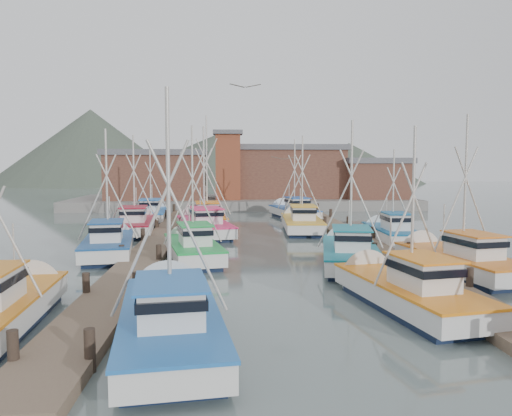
{
  "coord_description": "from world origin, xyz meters",
  "views": [
    {
      "loc": [
        -2.36,
        -29.21,
        5.57
      ],
      "look_at": [
        -0.26,
        4.64,
        2.6
      ],
      "focal_mm": 35.0,
      "sensor_mm": 36.0,
      "label": 1
    }
  ],
  "objects": [
    {
      "name": "shed_right",
      "position": [
        17.0,
        34.0,
        3.84
      ],
      "size": [
        8.48,
        6.36,
        5.2
      ],
      "color": "brown",
      "rests_on": "quay"
    },
    {
      "name": "boat_14",
      "position": [
        -9.65,
        20.46,
        0.68
      ],
      "size": [
        3.4,
        9.19,
        7.97
      ],
      "rotation": [
        0.0,
        0.0,
        0.07
      ],
      "color": "#101B35",
      "rests_on": "ground"
    },
    {
      "name": "shed_center",
      "position": [
        6.0,
        37.0,
        4.69
      ],
      "size": [
        14.84,
        9.54,
        6.9
      ],
      "color": "brown",
      "rests_on": "quay"
    },
    {
      "name": "boat_9",
      "position": [
        4.05,
        12.35,
        0.68
      ],
      "size": [
        3.58,
        9.67,
        8.77
      ],
      "rotation": [
        0.0,
        0.0,
        -0.06
      ],
      "color": "#101B35",
      "rests_on": "ground"
    },
    {
      "name": "boat_1",
      "position": [
        4.5,
        -10.47,
        0.68
      ],
      "size": [
        4.12,
        8.84,
        7.68
      ],
      "rotation": [
        0.0,
        0.0,
        0.19
      ],
      "color": "#101B35",
      "rests_on": "ground"
    },
    {
      "name": "boat_2",
      "position": [
        -10.01,
        -11.62,
        0.67
      ],
      "size": [
        3.01,
        8.32,
        6.6
      ],
      "rotation": [
        0.0,
        0.0,
        0.06
      ],
      "color": "#101B35",
      "rests_on": "ground"
    },
    {
      "name": "boat_12",
      "position": [
        -4.06,
        16.45,
        0.69
      ],
      "size": [
        4.3,
        10.03,
        10.78
      ],
      "rotation": [
        0.0,
        0.0,
        0.09
      ],
      "color": "#101B35",
      "rests_on": "ground"
    },
    {
      "name": "boat_11",
      "position": [
        9.4,
        5.55,
        0.68
      ],
      "size": [
        2.97,
        8.02,
        7.23
      ],
      "rotation": [
        0.0,
        0.0,
        -0.03
      ],
      "color": "#101B35",
      "rests_on": "ground"
    },
    {
      "name": "boat_8",
      "position": [
        -4.18,
        10.78,
        0.68
      ],
      "size": [
        5.25,
        10.9,
        9.52
      ],
      "rotation": [
        0.0,
        0.0,
        0.2
      ],
      "color": "#101B35",
      "rests_on": "ground"
    },
    {
      "name": "boat_7",
      "position": [
        9.36,
        -4.62,
        0.68
      ],
      "size": [
        4.24,
        9.07,
        8.76
      ],
      "rotation": [
        0.0,
        0.0,
        0.19
      ],
      "color": "#101B35",
      "rests_on": "ground"
    },
    {
      "name": "boat_0",
      "position": [
        -4.15,
        -13.52,
        0.68
      ],
      "size": [
        4.1,
        9.69,
        8.67
      ],
      "rotation": [
        0.0,
        0.0,
        0.13
      ],
      "color": "#101B35",
      "rests_on": "ground"
    },
    {
      "name": "distant_hills",
      "position": [
        -12.76,
        122.59,
        0.0
      ],
      "size": [
        175.0,
        140.0,
        42.0
      ],
      "color": "#434F42",
      "rests_on": "ground"
    },
    {
      "name": "dock_right",
      "position": [
        7.0,
        4.04,
        0.21
      ],
      "size": [
        2.3,
        46.0,
        1.5
      ],
      "color": "brown",
      "rests_on": "ground"
    },
    {
      "name": "lookout_tower",
      "position": [
        -2.0,
        33.0,
        5.55
      ],
      "size": [
        3.6,
        3.6,
        8.5
      ],
      "color": "brown",
      "rests_on": "quay"
    },
    {
      "name": "boat_10",
      "position": [
        -9.71,
        11.89,
        0.68
      ],
      "size": [
        3.82,
        9.74,
        8.77
      ],
      "rotation": [
        0.0,
        0.0,
        0.09
      ],
      "color": "#101B35",
      "rests_on": "ground"
    },
    {
      "name": "gull_far",
      "position": [
        1.18,
        0.71,
        5.93
      ],
      "size": [
        1.55,
        0.62,
        0.24
      ],
      "rotation": [
        0.0,
        0.0,
        0.08
      ],
      "color": "gray",
      "rests_on": "ground"
    },
    {
      "name": "quay",
      "position": [
        0.0,
        37.0,
        0.6
      ],
      "size": [
        44.0,
        16.0,
        1.2
      ],
      "primitive_type": "cube",
      "color": "slate",
      "rests_on": "ground"
    },
    {
      "name": "boat_6",
      "position": [
        -9.55,
        1.83,
        0.68
      ],
      "size": [
        4.04,
        9.2,
        8.43
      ],
      "rotation": [
        0.0,
        0.0,
        0.15
      ],
      "color": "#101B35",
      "rests_on": "ground"
    },
    {
      "name": "ground",
      "position": [
        0.0,
        0.0,
        0.0
      ],
      "size": [
        260.0,
        260.0,
        0.0
      ],
      "primitive_type": "plane",
      "color": "#485655",
      "rests_on": "ground"
    },
    {
      "name": "boat_5",
      "position": [
        4.56,
        -2.07,
        0.68
      ],
      "size": [
        4.5,
        9.6,
        8.72
      ],
      "rotation": [
        0.0,
        0.0,
        -0.19
      ],
      "color": "#101B35",
      "rests_on": "ground"
    },
    {
      "name": "boat_4",
      "position": [
        -4.35,
        -0.02,
        0.68
      ],
      "size": [
        4.16,
        8.69,
        8.43
      ],
      "rotation": [
        0.0,
        0.0,
        0.2
      ],
      "color": "#101B35",
      "rests_on": "ground"
    },
    {
      "name": "dock_left",
      "position": [
        -7.0,
        4.04,
        0.21
      ],
      "size": [
        2.3,
        46.0,
        1.5
      ],
      "color": "brown",
      "rests_on": "ground"
    },
    {
      "name": "boat_13",
      "position": [
        4.59,
        22.1,
        0.68
      ],
      "size": [
        4.51,
        9.64,
        8.93
      ],
      "rotation": [
        0.0,
        0.0,
        0.19
      ],
      "color": "#101B35",
      "rests_on": "ground"
    },
    {
      "name": "gull_near",
      "position": [
        -1.34,
        -4.25,
        9.41
      ],
      "size": [
        1.55,
        0.62,
        0.24
      ],
      "rotation": [
        0.0,
        0.0,
        0.07
      ],
      "color": "gray",
      "rests_on": "ground"
    },
    {
      "name": "shed_left",
      "position": [
        -11.0,
        35.0,
        4.34
      ],
      "size": [
        12.72,
        8.48,
        6.2
      ],
      "color": "brown",
      "rests_on": "quay"
    }
  ]
}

